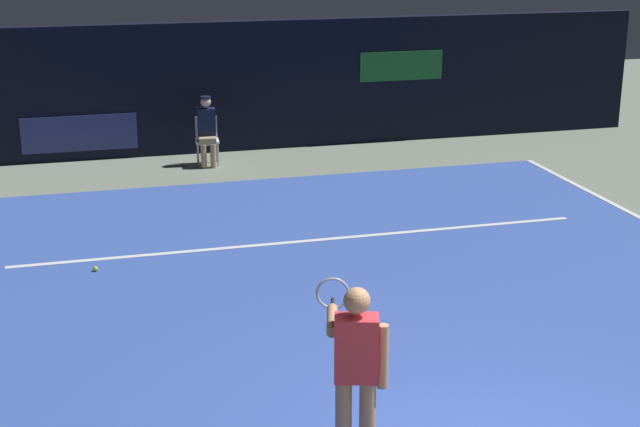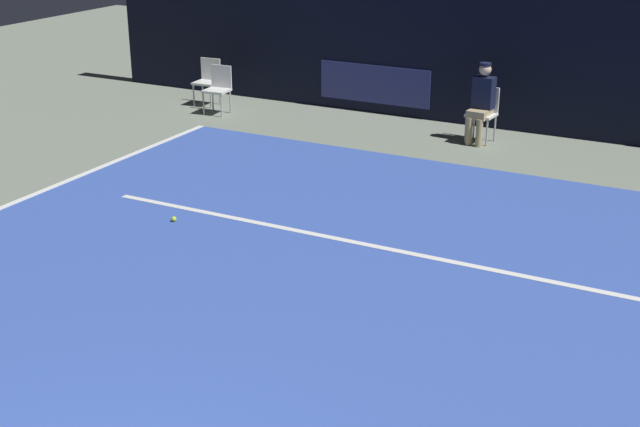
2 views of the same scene
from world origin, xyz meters
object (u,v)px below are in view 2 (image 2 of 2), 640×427
at_px(courtside_chair_far, 218,87).
at_px(tennis_ball, 174,219).
at_px(line_judge_on_chair, 482,102).
at_px(courtside_chair_near, 208,79).

distance_m(courtside_chair_far, tennis_ball, 5.57).
distance_m(line_judge_on_chair, tennis_ball, 5.83).
height_order(courtside_chair_near, courtside_chair_far, same).
height_order(line_judge_on_chair, tennis_ball, line_judge_on_chair).
bearing_deg(line_judge_on_chair, tennis_ball, -113.56).
distance_m(line_judge_on_chair, courtside_chair_near, 5.46).
height_order(line_judge_on_chair, courtside_chair_near, line_judge_on_chair).
distance_m(line_judge_on_chair, courtside_chair_far, 4.93).
xyz_separation_m(line_judge_on_chair, tennis_ball, (-2.32, -5.31, -0.64)).
bearing_deg(courtside_chair_near, tennis_ball, -59.68).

